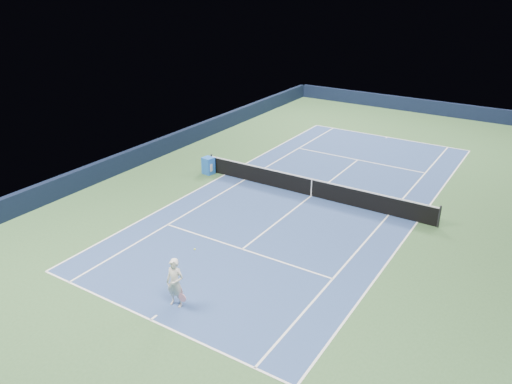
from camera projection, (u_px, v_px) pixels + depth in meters
The scene contains 18 objects.
ground at pixel (311, 196), 25.77m from camera, with size 40.00×40.00×0.00m, color #30532D.
wall_far at pixel (420, 106), 40.86m from camera, with size 22.00×0.35×1.10m, color black.
wall_left at pixel (155, 149), 30.85m from camera, with size 0.35×40.00×1.10m, color black.
court_surface at pixel (311, 196), 25.77m from camera, with size 10.97×23.77×0.01m, color navy.
baseline_far at pixel (387, 137), 34.95m from camera, with size 10.97×0.08×0.00m, color white.
baseline_near at pixel (151, 320), 16.59m from camera, with size 10.97×0.08×0.00m, color white.
sideline_doubles_right at pixel (417, 222), 23.08m from camera, with size 0.08×23.77×0.00m, color white.
sideline_doubles_left at pixel (225, 175), 28.46m from camera, with size 0.08×23.77×0.00m, color white.
sideline_singles_right at pixel (389, 215), 23.75m from camera, with size 0.08×23.77×0.00m, color white.
sideline_singles_left at pixel (245, 180), 27.79m from camera, with size 0.08×23.77×0.00m, color white.
service_line_far at pixel (358, 160), 30.71m from camera, with size 8.23×0.08×0.00m, color white.
service_line_near at pixel (242, 249), 20.83m from camera, with size 8.23×0.08×0.00m, color white.
center_service_line at pixel (311, 196), 25.77m from camera, with size 0.08×12.80×0.00m, color white.
center_mark_far at pixel (387, 138), 34.83m from camera, with size 0.08×0.30×0.00m, color white.
center_mark_near at pixel (154, 317), 16.71m from camera, with size 0.08×0.30×0.00m, color white.
tennis_net at pixel (312, 187), 25.57m from camera, with size 12.90×0.10×1.07m.
sponsor_cube at pixel (208, 166), 28.46m from camera, with size 0.67×0.62×0.97m.
tennis_player at pixel (175, 283), 16.98m from camera, with size 0.84×1.30×1.82m.
Camera 1 is at (10.17, -21.36, 10.62)m, focal length 35.00 mm.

